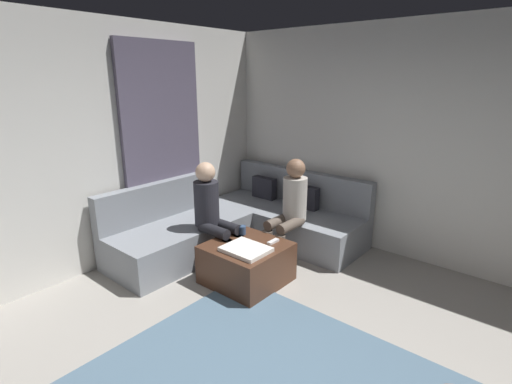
{
  "coord_description": "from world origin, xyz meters",
  "views": [
    {
      "loc": [
        1.05,
        -1.53,
        2.1
      ],
      "look_at": [
        -1.63,
        1.63,
        0.85
      ],
      "focal_mm": 27.07,
      "sensor_mm": 36.0,
      "label": 1
    }
  ],
  "objects_px": {
    "sectional_couch": "(242,224)",
    "person_on_couch_side": "(213,211)",
    "coffee_mug": "(242,230)",
    "ottoman": "(247,263)",
    "game_remote": "(273,242)",
    "person_on_couch_back": "(290,206)"
  },
  "relations": [
    {
      "from": "ottoman",
      "to": "person_on_couch_back",
      "type": "bearing_deg",
      "value": 87.76
    },
    {
      "from": "coffee_mug",
      "to": "game_remote",
      "type": "bearing_deg",
      "value": 5.71
    },
    {
      "from": "sectional_couch",
      "to": "person_on_couch_side",
      "type": "height_order",
      "value": "person_on_couch_side"
    },
    {
      "from": "game_remote",
      "to": "person_on_couch_back",
      "type": "bearing_deg",
      "value": 106.69
    },
    {
      "from": "person_on_couch_side",
      "to": "ottoman",
      "type": "bearing_deg",
      "value": 86.17
    },
    {
      "from": "sectional_couch",
      "to": "coffee_mug",
      "type": "distance_m",
      "value": 0.7
    },
    {
      "from": "coffee_mug",
      "to": "sectional_couch",
      "type": "bearing_deg",
      "value": 133.04
    },
    {
      "from": "coffee_mug",
      "to": "game_remote",
      "type": "distance_m",
      "value": 0.4
    },
    {
      "from": "person_on_couch_back",
      "to": "person_on_couch_side",
      "type": "height_order",
      "value": "same"
    },
    {
      "from": "ottoman",
      "to": "person_on_couch_side",
      "type": "distance_m",
      "value": 0.69
    },
    {
      "from": "game_remote",
      "to": "person_on_couch_side",
      "type": "distance_m",
      "value": 0.77
    },
    {
      "from": "game_remote",
      "to": "ottoman",
      "type": "bearing_deg",
      "value": -129.29
    },
    {
      "from": "sectional_couch",
      "to": "ottoman",
      "type": "xyz_separation_m",
      "value": [
        0.68,
        -0.67,
        -0.07
      ]
    },
    {
      "from": "coffee_mug",
      "to": "game_remote",
      "type": "height_order",
      "value": "coffee_mug"
    },
    {
      "from": "ottoman",
      "to": "person_on_couch_side",
      "type": "xyz_separation_m",
      "value": [
        -0.53,
        0.04,
        0.45
      ]
    },
    {
      "from": "ottoman",
      "to": "coffee_mug",
      "type": "relative_size",
      "value": 8.0
    },
    {
      "from": "person_on_couch_side",
      "to": "coffee_mug",
      "type": "bearing_deg",
      "value": 114.95
    },
    {
      "from": "ottoman",
      "to": "person_on_couch_side",
      "type": "relative_size",
      "value": 0.63
    },
    {
      "from": "coffee_mug",
      "to": "person_on_couch_side",
      "type": "bearing_deg",
      "value": -155.05
    },
    {
      "from": "game_remote",
      "to": "person_on_couch_back",
      "type": "distance_m",
      "value": 0.57
    },
    {
      "from": "ottoman",
      "to": "person_on_couch_back",
      "type": "xyz_separation_m",
      "value": [
        0.03,
        0.73,
        0.45
      ]
    },
    {
      "from": "sectional_couch",
      "to": "coffee_mug",
      "type": "height_order",
      "value": "sectional_couch"
    }
  ]
}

